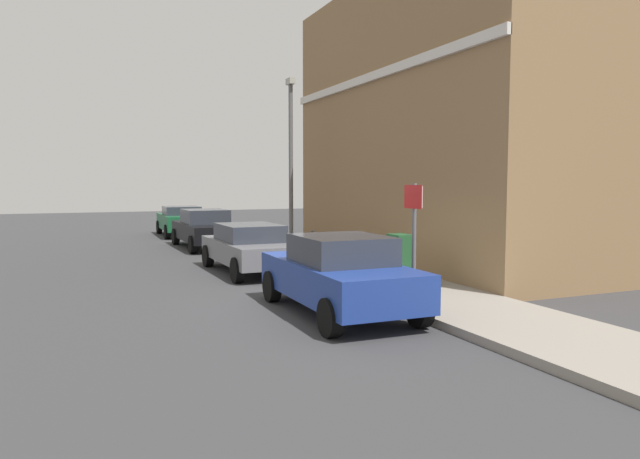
{
  "coord_description": "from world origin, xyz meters",
  "views": [
    {
      "loc": [
        -4.85,
        -11.34,
        2.47
      ],
      "look_at": [
        1.27,
        3.08,
        1.2
      ],
      "focal_mm": 32.77,
      "sensor_mm": 36.0,
      "label": 1
    }
  ],
  "objects": [
    {
      "name": "car_blue",
      "position": [
        -0.29,
        -1.52,
        0.76
      ],
      "size": [
        1.9,
        4.15,
        1.49
      ],
      "rotation": [
        0.0,
        0.0,
        1.56
      ],
      "color": "navy",
      "rests_on": "ground"
    },
    {
      "name": "utility_cabinet",
      "position": [
        1.93,
        0.02,
        0.68
      ],
      "size": [
        0.46,
        0.61,
        1.15
      ],
      "color": "#1E4C28",
      "rests_on": "sidewalk"
    },
    {
      "name": "corner_building",
      "position": [
        6.26,
        3.64,
        4.21
      ],
      "size": [
        6.23,
        11.28,
        8.43
      ],
      "color": "olive",
      "rests_on": "ground"
    },
    {
      "name": "lamppost",
      "position": [
        1.85,
        6.93,
        3.3
      ],
      "size": [
        0.2,
        0.44,
        5.72
      ],
      "color": "#59595B",
      "rests_on": "sidewalk"
    },
    {
      "name": "bollard_far_kerb",
      "position": [
        1.02,
        2.95,
        0.7
      ],
      "size": [
        0.14,
        0.14,
        1.04
      ],
      "color": "black",
      "rests_on": "sidewalk"
    },
    {
      "name": "car_grey",
      "position": [
        -0.42,
        4.04,
        0.7
      ],
      "size": [
        1.9,
        4.2,
        1.33
      ],
      "rotation": [
        0.0,
        0.0,
        1.59
      ],
      "color": "slate",
      "rests_on": "ground"
    },
    {
      "name": "bollard_near_cabinet",
      "position": [
        2.03,
        1.43,
        0.7
      ],
      "size": [
        0.14,
        0.14,
        1.04
      ],
      "color": "black",
      "rests_on": "sidewalk"
    },
    {
      "name": "ground",
      "position": [
        0.0,
        0.0,
        0.0
      ],
      "size": [
        80.0,
        80.0,
        0.0
      ],
      "primitive_type": "plane",
      "color": "#38383A"
    },
    {
      "name": "car_black",
      "position": [
        -0.3,
        10.47,
        0.74
      ],
      "size": [
        1.89,
        4.45,
        1.46
      ],
      "rotation": [
        0.0,
        0.0,
        1.59
      ],
      "color": "black",
      "rests_on": "ground"
    },
    {
      "name": "street_sign",
      "position": [
        1.02,
        -2.01,
        1.66
      ],
      "size": [
        0.08,
        0.6,
        2.3
      ],
      "color": "#59595B",
      "rests_on": "sidewalk"
    },
    {
      "name": "sidewalk",
      "position": [
        1.98,
        6.0,
        0.07
      ],
      "size": [
        2.43,
        30.0,
        0.15
      ],
      "primitive_type": "cube",
      "color": "gray",
      "rests_on": "ground"
    },
    {
      "name": "car_green",
      "position": [
        -0.26,
        15.91,
        0.72
      ],
      "size": [
        1.95,
        4.13,
        1.37
      ],
      "rotation": [
        0.0,
        0.0,
        1.55
      ],
      "color": "#195933",
      "rests_on": "ground"
    }
  ]
}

